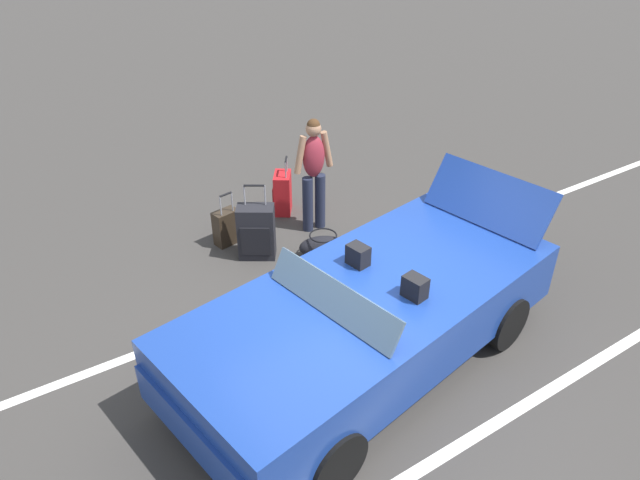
% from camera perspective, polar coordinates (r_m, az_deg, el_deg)
% --- Properties ---
extents(ground_plane, '(80.00, 80.00, 0.00)m').
position_cam_1_polar(ground_plane, '(6.16, 4.64, -11.83)').
color(ground_plane, '#383533').
extents(lot_line_near, '(18.00, 0.12, 0.01)m').
position_cam_1_polar(lot_line_near, '(7.03, -2.09, -5.29)').
color(lot_line_near, silver).
rests_on(lot_line_near, ground_plane).
extents(lot_line_mid, '(18.00, 0.12, 0.01)m').
position_cam_1_polar(lot_line_mid, '(5.53, 13.31, -19.58)').
color(lot_line_mid, silver).
rests_on(lot_line_mid, ground_plane).
extents(convertible_car, '(4.44, 2.46, 1.50)m').
position_cam_1_polar(convertible_car, '(5.66, 3.50, -8.46)').
color(convertible_car, navy).
rests_on(convertible_car, ground_plane).
extents(suitcase_large_black, '(0.56, 0.50, 1.03)m').
position_cam_1_polar(suitcase_large_black, '(7.55, -6.36, 0.79)').
color(suitcase_large_black, black).
rests_on(suitcase_large_black, ground_plane).
extents(suitcase_medium_bright, '(0.42, 0.47, 0.87)m').
position_cam_1_polar(suitcase_medium_bright, '(8.63, -3.76, 4.70)').
color(suitcase_medium_bright, red).
rests_on(suitcase_medium_bright, ground_plane).
extents(suitcase_small_carryon, '(0.37, 0.26, 0.79)m').
position_cam_1_polar(suitcase_small_carryon, '(7.95, -9.31, 1.28)').
color(suitcase_small_carryon, '#2D2319').
rests_on(suitcase_small_carryon, ground_plane).
extents(duffel_bag, '(0.71, 0.56, 0.34)m').
position_cam_1_polar(duffel_bag, '(7.60, 0.31, -0.64)').
color(duffel_bag, black).
rests_on(duffel_bag, ground_plane).
extents(traveler_person, '(0.61, 0.24, 1.65)m').
position_cam_1_polar(traveler_person, '(7.90, -0.63, 7.06)').
color(traveler_person, '#1E2338').
rests_on(traveler_person, ground_plane).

